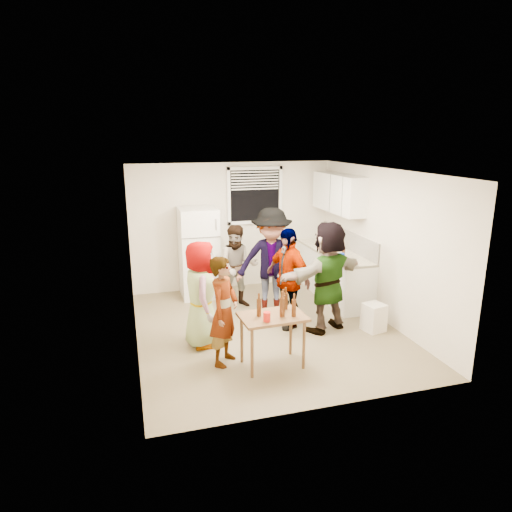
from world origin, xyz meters
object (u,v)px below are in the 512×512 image
object	(u,v)px
serving_table	(272,365)
guest_orange	(326,329)
red_cup	(267,321)
guest_back_left	(238,306)
guest_grey	(203,344)
refrigerator	(199,253)
kettle	(325,247)
beer_bottle_table	(282,317)
blue_cup	(342,260)
wine_bottle	(321,242)
trash_bin	(374,316)
beer_bottle_counter	(343,259)
guest_stripe	(225,362)
guest_black	(287,325)
guest_back_right	(271,312)

from	to	relation	value
serving_table	guest_orange	size ratio (longest dim) A/B	0.49
red_cup	guest_back_left	size ratio (longest dim) A/B	0.08
guest_grey	refrigerator	bearing A→B (deg)	-4.14
kettle	beer_bottle_table	xyz separation A→B (m)	(-1.82, -2.68, -0.18)
blue_cup	guest_grey	size ratio (longest dim) A/B	0.08
wine_bottle	guest_back_left	xyz separation A→B (m)	(-1.93, -0.77, -0.90)
refrigerator	guest_back_left	distance (m)	1.28
trash_bin	refrigerator	bearing A→B (deg)	134.73
wine_bottle	beer_bottle_counter	world-z (taller)	wine_bottle
guest_orange	trash_bin	bearing A→B (deg)	139.47
kettle	red_cup	bearing A→B (deg)	-123.85
wine_bottle	serving_table	world-z (taller)	wine_bottle
serving_table	beer_bottle_table	distance (m)	0.73
blue_cup	guest_back_left	size ratio (longest dim) A/B	0.08
red_cup	guest_stripe	world-z (taller)	red_cup
beer_bottle_table	guest_grey	size ratio (longest dim) A/B	0.16
blue_cup	beer_bottle_table	size ratio (longest dim) A/B	0.49
trash_bin	beer_bottle_table	size ratio (longest dim) A/B	1.72
wine_bottle	trash_bin	distance (m)	2.48
refrigerator	wine_bottle	size ratio (longest dim) A/B	6.38
kettle	guest_grey	xyz separation A→B (m)	(-2.72, -1.71, -0.90)
kettle	blue_cup	world-z (taller)	kettle
blue_cup	guest_grey	distance (m)	2.84
serving_table	wine_bottle	bearing A→B (deg)	56.22
trash_bin	beer_bottle_table	bearing A→B (deg)	-158.55
beer_bottle_table	guest_black	world-z (taller)	beer_bottle_table
guest_grey	guest_back_right	xyz separation A→B (m)	(1.36, 0.91, 0.00)
serving_table	kettle	bearing A→B (deg)	53.65
blue_cup	guest_back_left	distance (m)	2.03
guest_stripe	guest_back_left	distance (m)	2.11
guest_back_left	guest_grey	bearing A→B (deg)	-113.56
guest_stripe	guest_black	distance (m)	1.55
kettle	guest_back_right	size ratio (longest dim) A/B	0.13
guest_black	red_cup	bearing A→B (deg)	-51.27
kettle	guest_back_right	distance (m)	1.81
beer_bottle_table	guest_stripe	size ratio (longest dim) A/B	0.17
beer_bottle_table	trash_bin	bearing A→B (deg)	21.45
serving_table	beer_bottle_counter	bearing A→B (deg)	42.62
guest_orange	kettle	bearing A→B (deg)	-133.54
kettle	blue_cup	xyz separation A→B (m)	(-0.12, -0.98, 0.00)
trash_bin	guest_stripe	xyz separation A→B (m)	(-2.49, -0.37, -0.25)
guest_grey	wine_bottle	bearing A→B (deg)	-48.62
guest_orange	blue_cup	bearing A→B (deg)	-149.67
beer_bottle_table	guest_back_left	bearing A→B (deg)	90.42
guest_back_left	guest_back_right	world-z (taller)	guest_back_right
red_cup	guest_grey	distance (m)	1.44
refrigerator	beer_bottle_counter	size ratio (longest dim) A/B	7.80
kettle	beer_bottle_counter	xyz separation A→B (m)	(-0.05, -0.89, 0.00)
trash_bin	serving_table	xyz separation A→B (m)	(-1.89, -0.63, -0.25)
wine_bottle	red_cup	world-z (taller)	wine_bottle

